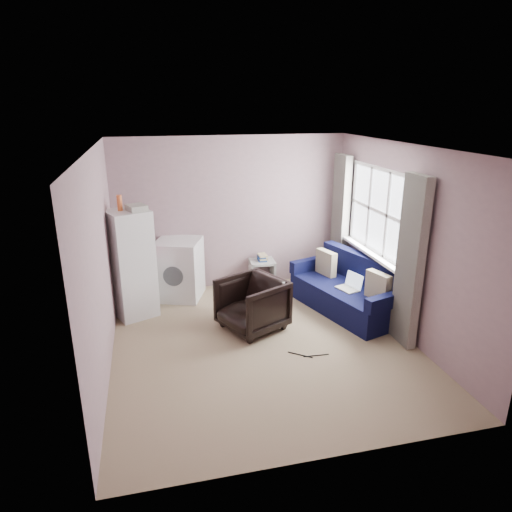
{
  "coord_description": "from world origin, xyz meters",
  "views": [
    {
      "loc": [
        -1.32,
        -5.11,
        2.98
      ],
      "look_at": [
        0.05,
        0.6,
        1.0
      ],
      "focal_mm": 32.0,
      "sensor_mm": 36.0,
      "label": 1
    }
  ],
  "objects_px": {
    "armchair": "(252,302)",
    "sofa": "(350,291)",
    "side_table": "(262,271)",
    "fridge": "(132,263)",
    "washing_machine": "(179,268)"
  },
  "relations": [
    {
      "from": "washing_machine",
      "to": "armchair",
      "type": "bearing_deg",
      "value": -36.63
    },
    {
      "from": "washing_machine",
      "to": "sofa",
      "type": "xyz_separation_m",
      "value": [
        2.44,
        -1.08,
        -0.2
      ]
    },
    {
      "from": "side_table",
      "to": "sofa",
      "type": "bearing_deg",
      "value": -49.61
    },
    {
      "from": "armchair",
      "to": "sofa",
      "type": "bearing_deg",
      "value": 73.06
    },
    {
      "from": "sofa",
      "to": "armchair",
      "type": "bearing_deg",
      "value": 172.0
    },
    {
      "from": "sofa",
      "to": "fridge",
      "type": "bearing_deg",
      "value": 152.06
    },
    {
      "from": "armchair",
      "to": "fridge",
      "type": "height_order",
      "value": "fridge"
    },
    {
      "from": "sofa",
      "to": "washing_machine",
      "type": "bearing_deg",
      "value": 138.72
    },
    {
      "from": "fridge",
      "to": "side_table",
      "type": "bearing_deg",
      "value": -5.87
    },
    {
      "from": "fridge",
      "to": "sofa",
      "type": "relative_size",
      "value": 0.9
    },
    {
      "from": "fridge",
      "to": "side_table",
      "type": "distance_m",
      "value": 2.25
    },
    {
      "from": "armchair",
      "to": "side_table",
      "type": "relative_size",
      "value": 1.42
    },
    {
      "from": "armchair",
      "to": "sofa",
      "type": "xyz_separation_m",
      "value": [
        1.56,
        0.26,
        -0.1
      ]
    },
    {
      "from": "armchair",
      "to": "fridge",
      "type": "xyz_separation_m",
      "value": [
        -1.57,
        0.84,
        0.4
      ]
    },
    {
      "from": "side_table",
      "to": "sofa",
      "type": "xyz_separation_m",
      "value": [
        1.04,
        -1.23,
        0.03
      ]
    }
  ]
}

